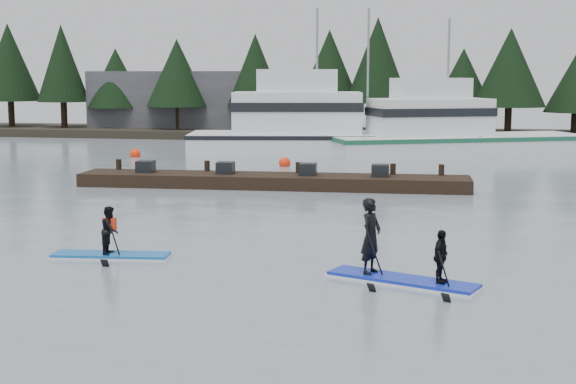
% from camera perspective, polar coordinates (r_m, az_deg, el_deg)
% --- Properties ---
extents(ground, '(160.00, 160.00, 0.00)m').
position_cam_1_polar(ground, '(19.10, -3.48, -5.82)').
color(ground, slate).
rests_on(ground, ground).
extents(far_shore, '(70.00, 8.00, 0.60)m').
position_cam_1_polar(far_shore, '(60.26, 6.60, 4.08)').
color(far_shore, '#2D281E').
rests_on(far_shore, ground).
extents(treeline, '(60.00, 4.00, 8.00)m').
position_cam_1_polar(treeline, '(60.28, 6.60, 3.79)').
color(treeline, black).
rests_on(treeline, ground).
extents(waterfront_building, '(18.00, 6.00, 5.00)m').
position_cam_1_polar(waterfront_building, '(64.71, -5.75, 6.33)').
color(waterfront_building, '#4C4C51').
rests_on(waterfront_building, ground).
extents(fishing_boat_large, '(17.45, 7.55, 9.62)m').
position_cam_1_polar(fishing_boat_large, '(48.47, 2.42, 3.62)').
color(fishing_boat_large, white).
rests_on(fishing_boat_large, ground).
extents(fishing_boat_medium, '(15.52, 10.02, 8.89)m').
position_cam_1_polar(fishing_boat_medium, '(48.16, 11.51, 3.33)').
color(fishing_boat_medium, white).
rests_on(fishing_boat_medium, ground).
extents(floating_dock, '(16.44, 2.91, 0.55)m').
position_cam_1_polar(floating_dock, '(33.58, -1.13, 0.79)').
color(floating_dock, black).
rests_on(floating_dock, ground).
extents(buoy_a, '(0.61, 0.61, 0.61)m').
position_cam_1_polar(buoy_a, '(47.18, -10.81, 2.47)').
color(buoy_a, '#FF2D0C').
rests_on(buoy_a, ground).
extents(buoy_b, '(0.61, 0.61, 0.61)m').
position_cam_1_polar(buoy_b, '(41.56, -0.24, 1.85)').
color(buoy_b, '#FF2D0C').
rests_on(buoy_b, ground).
extents(paddleboard_solo, '(3.06, 1.16, 1.82)m').
position_cam_1_polar(paddleboard_solo, '(21.12, -12.51, -3.36)').
color(paddleboard_solo, '#125CAE').
rests_on(paddleboard_solo, ground).
extents(paddleboard_duo, '(3.52, 2.01, 2.35)m').
position_cam_1_polar(paddleboard_duo, '(18.33, 7.74, -4.46)').
color(paddleboard_duo, '#1328B3').
rests_on(paddleboard_duo, ground).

